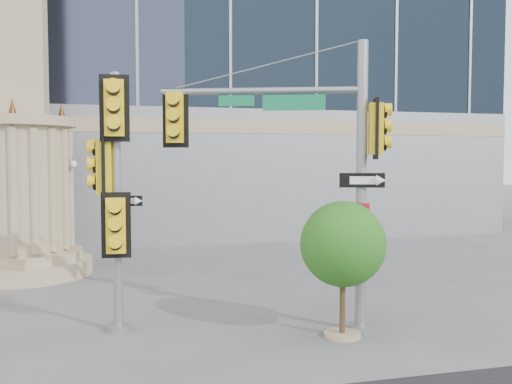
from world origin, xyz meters
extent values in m
plane|color=#545456|center=(0.00, 0.00, 0.00)|extent=(120.00, 120.00, 0.00)
cylinder|color=tan|center=(-6.00, 9.00, 0.25)|extent=(4.40, 4.40, 0.50)
cylinder|color=tan|center=(-6.00, 9.00, 0.65)|extent=(3.80, 3.80, 0.30)
cylinder|color=tan|center=(-6.00, 9.00, 2.80)|extent=(3.00, 3.00, 4.00)
cylinder|color=tan|center=(-6.00, 9.00, 4.95)|extent=(3.50, 3.50, 0.30)
cone|color=#472D14|center=(-4.70, 9.00, 5.35)|extent=(0.24, 0.24, 0.50)
cylinder|color=slate|center=(2.06, 0.71, 0.06)|extent=(0.59, 0.59, 0.13)
cylinder|color=slate|center=(2.06, 0.71, 3.16)|extent=(0.23, 0.23, 6.31)
cylinder|color=slate|center=(-0.01, 1.47, 5.26)|extent=(4.20, 1.66, 0.15)
cube|color=#0D7547|center=(0.67, 1.20, 5.00)|extent=(1.30, 0.51, 0.34)
cube|color=yellow|center=(-1.79, 2.12, 4.68)|extent=(0.64, 0.48, 1.31)
cube|color=yellow|center=(2.34, 0.61, 4.42)|extent=(0.48, 0.64, 1.31)
cube|color=black|center=(2.01, 0.57, 3.31)|extent=(0.92, 0.36, 0.32)
cube|color=red|center=(2.01, 0.57, 2.58)|extent=(0.33, 0.15, 0.48)
cylinder|color=slate|center=(-3.09, 2.00, 0.07)|extent=(0.54, 0.54, 0.14)
cylinder|color=slate|center=(-3.09, 2.00, 2.81)|extent=(0.20, 0.20, 5.63)
cube|color=yellow|center=(-3.12, 1.75, 4.84)|extent=(0.65, 0.37, 1.41)
cube|color=yellow|center=(-3.34, 2.02, 3.60)|extent=(0.37, 0.65, 1.41)
cube|color=yellow|center=(-3.12, 1.75, 2.36)|extent=(0.65, 0.37, 1.41)
cube|color=black|center=(-2.90, 1.85, 2.87)|extent=(0.70, 0.10, 0.23)
cylinder|color=tan|center=(1.50, 0.38, 0.04)|extent=(0.78, 0.78, 0.09)
cylinder|color=#382314|center=(1.50, 0.38, 0.78)|extent=(0.12, 0.12, 1.55)
sphere|color=#286316|center=(1.50, 0.38, 1.98)|extent=(1.81, 1.81, 1.81)
sphere|color=#286316|center=(1.89, 0.60, 1.73)|extent=(1.12, 1.12, 1.12)
sphere|color=#286316|center=(1.20, 0.16, 1.77)|extent=(0.95, 0.95, 0.95)
camera|label=1|loc=(-3.28, -10.67, 3.77)|focal=40.00mm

